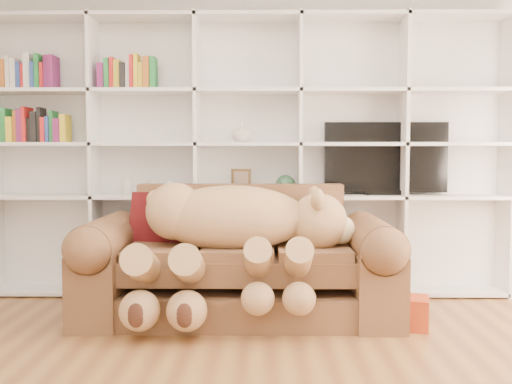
{
  "coord_description": "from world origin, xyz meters",
  "views": [
    {
      "loc": [
        0.12,
        -2.59,
        1.23
      ],
      "look_at": [
        0.07,
        1.63,
        0.94
      ],
      "focal_mm": 40.0,
      "sensor_mm": 36.0,
      "label": 1
    }
  ],
  "objects_px": {
    "sofa": "(239,267)",
    "teddy_bear": "(233,232)",
    "gift_box": "(408,312)",
    "tv": "(385,159)"
  },
  "relations": [
    {
      "from": "sofa",
      "to": "teddy_bear",
      "type": "relative_size",
      "value": 1.43
    },
    {
      "from": "teddy_bear",
      "to": "gift_box",
      "type": "bearing_deg",
      "value": -3.24
    },
    {
      "from": "sofa",
      "to": "tv",
      "type": "relative_size",
      "value": 2.19
    },
    {
      "from": "gift_box",
      "to": "sofa",
      "type": "bearing_deg",
      "value": 166.17
    },
    {
      "from": "tv",
      "to": "gift_box",
      "type": "bearing_deg",
      "value": -92.13
    },
    {
      "from": "sofa",
      "to": "gift_box",
      "type": "height_order",
      "value": "sofa"
    },
    {
      "from": "gift_box",
      "to": "tv",
      "type": "xyz_separation_m",
      "value": [
        0.04,
        1.0,
        1.06
      ]
    },
    {
      "from": "teddy_bear",
      "to": "gift_box",
      "type": "xyz_separation_m",
      "value": [
        1.24,
        -0.1,
        -0.55
      ]
    },
    {
      "from": "tv",
      "to": "teddy_bear",
      "type": "bearing_deg",
      "value": -144.89
    },
    {
      "from": "gift_box",
      "to": "tv",
      "type": "height_order",
      "value": "tv"
    }
  ]
}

